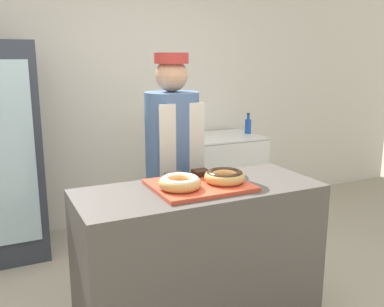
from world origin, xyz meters
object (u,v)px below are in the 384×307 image
brownie_back_right (201,173)px  chest_freezer (212,177)px  bottle_blue (248,126)px  bottle_orange (166,128)px  serving_tray (199,185)px  donut_chocolate_glaze (225,176)px  donut_light_glaze (180,182)px  brownie_back_left (175,176)px  baker_person (173,169)px

brownie_back_right → chest_freezer: 1.94m
chest_freezer → bottle_blue: 0.68m
bottle_orange → serving_tray: bearing=-106.9°
donut_chocolate_glaze → chest_freezer: size_ratio=0.24×
donut_light_glaze → brownie_back_left: size_ratio=2.45×
donut_light_glaze → baker_person: bearing=70.1°
brownie_back_right → donut_chocolate_glaze: bearing=-74.4°
serving_tray → brownie_back_left: (-0.09, 0.15, 0.03)m
brownie_back_right → bottle_orange: bottle_orange is taller
brownie_back_right → donut_light_glaze: bearing=-139.6°
serving_tray → bottle_orange: size_ratio=2.42×
brownie_back_right → baker_person: 0.49m
donut_chocolate_glaze → baker_person: 0.69m
brownie_back_left → chest_freezer: 2.03m
donut_light_glaze → bottle_blue: bottle_blue is taller
serving_tray → brownie_back_left: size_ratio=5.64×
donut_chocolate_glaze → brownie_back_left: 0.30m
serving_tray → donut_chocolate_glaze: donut_chocolate_glaze is taller
baker_person → bottle_orange: baker_person is taller
serving_tray → brownie_back_right: bearing=60.2°
donut_light_glaze → bottle_blue: 2.41m
donut_chocolate_glaze → bottle_orange: bearing=77.1°
chest_freezer → bottle_orange: size_ratio=4.40×
serving_tray → donut_light_glaze: bearing=-163.4°
serving_tray → bottle_blue: 2.29m
bottle_orange → bottle_blue: size_ratio=1.02×
donut_chocolate_glaze → donut_light_glaze: bearing=180.0°
donut_light_glaze → chest_freezer: size_ratio=0.24×
brownie_back_right → baker_person: size_ratio=0.06×
donut_light_glaze → donut_chocolate_glaze: bearing=0.0°
chest_freezer → bottle_blue: (0.44, 0.01, 0.53)m
donut_light_glaze → donut_chocolate_glaze: size_ratio=1.00×
brownie_back_left → chest_freezer: size_ratio=0.10×
donut_light_glaze → bottle_blue: bearing=48.2°
brownie_back_right → chest_freezer: size_ratio=0.10×
donut_chocolate_glaze → bottle_orange: 2.10m
baker_person → chest_freezer: (0.93, 1.12, -0.46)m
donut_light_glaze → chest_freezer: 2.22m
donut_chocolate_glaze → brownie_back_left: size_ratio=2.45×
bottle_orange → brownie_back_left: bearing=-110.7°
bottle_orange → brownie_back_right: bearing=-105.8°
brownie_back_left → brownie_back_right: same height
brownie_back_left → donut_chocolate_glaze: bearing=-40.4°
serving_tray → donut_chocolate_glaze: (0.14, -0.04, 0.05)m
chest_freezer → bottle_orange: bottle_orange is taller
baker_person → bottle_blue: size_ratio=7.81×
brownie_back_left → chest_freezer: brownie_back_left is taller
chest_freezer → brownie_back_left: bearing=-125.0°
serving_tray → donut_chocolate_glaze: size_ratio=2.30×
chest_freezer → baker_person: bearing=-129.8°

